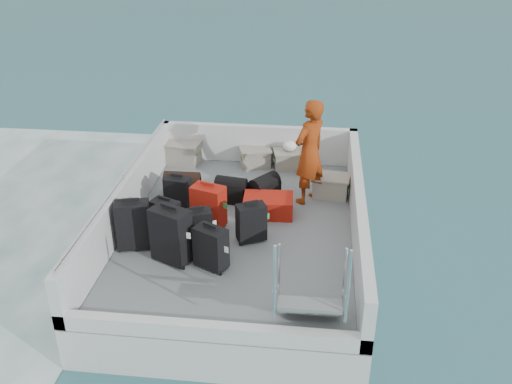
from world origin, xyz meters
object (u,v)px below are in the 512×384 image
at_px(suitcase_1, 166,220).
at_px(suitcase_6, 211,248).
at_px(suitcase_3, 171,236).
at_px(suitcase_0, 133,226).
at_px(passenger, 309,152).
at_px(suitcase_2, 178,194).
at_px(suitcase_7, 251,223).
at_px(suitcase_5, 209,207).
at_px(crate_0, 183,153).
at_px(crate_1, 255,158).
at_px(suitcase_8, 268,206).
at_px(suitcase_4, 198,230).
at_px(crate_2, 289,160).
at_px(crate_3, 331,187).

bearing_deg(suitcase_1, suitcase_6, -18.11).
bearing_deg(suitcase_3, suitcase_1, 137.05).
relative_size(suitcase_0, passenger, 0.42).
height_order(suitcase_2, suitcase_7, suitcase_7).
xyz_separation_m(suitcase_2, suitcase_5, (0.56, -0.42, 0.05)).
distance_m(suitcase_3, suitcase_6, 0.57).
xyz_separation_m(suitcase_0, suitcase_5, (0.92, 0.70, -0.03)).
bearing_deg(suitcase_1, crate_0, 119.96).
relative_size(suitcase_6, crate_1, 1.16).
xyz_separation_m(suitcase_1, suitcase_6, (0.77, -0.65, -0.00)).
distance_m(suitcase_3, suitcase_8, 1.85).
distance_m(suitcase_5, suitcase_7, 0.76).
distance_m(crate_1, passenger, 1.73).
xyz_separation_m(suitcase_1, suitcase_7, (1.22, 0.07, -0.01)).
distance_m(suitcase_2, suitcase_4, 1.15).
bearing_deg(suitcase_1, suitcase_7, 25.25).
distance_m(suitcase_5, crate_2, 2.43).
relative_size(suitcase_4, passenger, 0.34).
bearing_deg(crate_2, suitcase_0, -124.61).
bearing_deg(suitcase_5, passenger, 52.68).
bearing_deg(suitcase_1, crate_2, 79.97).
relative_size(suitcase_6, suitcase_8, 0.78).
relative_size(suitcase_1, crate_0, 0.96).
distance_m(crate_2, crate_3, 1.25).
bearing_deg(crate_0, crate_3, -20.71).
xyz_separation_m(suitcase_4, crate_3, (1.85, 1.78, -0.13)).
bearing_deg(crate_1, suitcase_5, -101.37).
height_order(suitcase_8, crate_0, crate_0).
bearing_deg(crate_1, suitcase_8, -77.01).
distance_m(suitcase_7, crate_3, 1.89).
height_order(suitcase_3, suitcase_4, suitcase_3).
bearing_deg(crate_1, crate_0, 180.00).
xyz_separation_m(suitcase_6, suitcase_7, (0.45, 0.72, -0.01)).
xyz_separation_m(suitcase_3, crate_2, (1.39, 3.14, -0.23)).
xyz_separation_m(suitcase_6, passenger, (1.21, 2.03, 0.56)).
height_order(suitcase_6, passenger, passenger).
relative_size(suitcase_5, crate_3, 1.19).
xyz_separation_m(suitcase_8, crate_0, (-1.76, 1.75, 0.04)).
height_order(suitcase_7, crate_3, suitcase_7).
xyz_separation_m(suitcase_1, crate_1, (0.99, 2.61, -0.14)).
xyz_separation_m(suitcase_0, suitcase_4, (0.88, 0.10, -0.06)).
height_order(suitcase_3, passenger, passenger).
relative_size(suitcase_3, suitcase_7, 1.37).
distance_m(suitcase_0, suitcase_4, 0.89).
xyz_separation_m(suitcase_1, suitcase_8, (1.39, 0.86, -0.15)).
relative_size(suitcase_7, crate_0, 0.92).
relative_size(suitcase_6, passenger, 0.35).
height_order(suitcase_0, suitcase_1, suitcase_0).
bearing_deg(crate_1, suitcase_4, -99.77).
height_order(suitcase_1, passenger, passenger).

